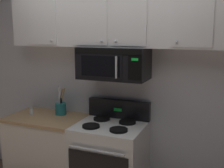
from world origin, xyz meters
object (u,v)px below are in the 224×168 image
at_px(over_range_microwave, 114,63).
at_px(salt_shaker, 31,111).
at_px(utensil_crock_teal, 61,107).
at_px(stove_range, 110,161).

bearing_deg(over_range_microwave, salt_shaker, -173.72).
bearing_deg(over_range_microwave, utensil_crock_teal, 177.92).
height_order(stove_range, utensil_crock_teal, utensil_crock_teal).
bearing_deg(utensil_crock_teal, salt_shaker, -157.14).
bearing_deg(stove_range, over_range_microwave, 90.14).
height_order(stove_range, salt_shaker, stove_range).
bearing_deg(salt_shaker, over_range_microwave, 6.28).
distance_m(stove_range, utensil_crock_teal, 0.90).
bearing_deg(stove_range, utensil_crock_teal, 168.82).
relative_size(stove_range, utensil_crock_teal, 2.97).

